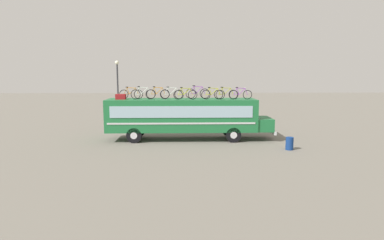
{
  "coord_description": "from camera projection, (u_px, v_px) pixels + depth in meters",
  "views": [
    {
      "loc": [
        0.13,
        -23.64,
        4.74
      ],
      "look_at": [
        0.75,
        0.0,
        1.43
      ],
      "focal_mm": 30.84,
      "sensor_mm": 36.0,
      "label": 1
    }
  ],
  "objects": [
    {
      "name": "rooftop_bicycle_1",
      "position": [
        131.0,
        94.0,
        23.86
      ],
      "size": [
        1.71,
        0.44,
        0.88
      ],
      "color": "black",
      "rests_on": "bus"
    },
    {
      "name": "rooftop_bicycle_4",
      "position": [
        172.0,
        94.0,
        23.51
      ],
      "size": [
        1.7,
        0.44,
        0.89
      ],
      "color": "black",
      "rests_on": "bus"
    },
    {
      "name": "rooftop_bicycle_8",
      "position": [
        226.0,
        94.0,
        23.52
      ],
      "size": [
        1.72,
        0.44,
        0.88
      ],
      "color": "black",
      "rests_on": "bus"
    },
    {
      "name": "rooftop_bicycle_6",
      "position": [
        198.0,
        93.0,
        24.05
      ],
      "size": [
        1.76,
        0.44,
        0.96
      ],
      "color": "black",
      "rests_on": "bus"
    },
    {
      "name": "luggage_bag_1",
      "position": [
        121.0,
        97.0,
        23.37
      ],
      "size": [
        0.69,
        0.48,
        0.37
      ],
      "primitive_type": "cube",
      "color": "maroon",
      "rests_on": "bus"
    },
    {
      "name": "rooftop_bicycle_3",
      "position": [
        158.0,
        94.0,
        23.87
      ],
      "size": [
        1.69,
        0.44,
        0.9
      ],
      "color": "black",
      "rests_on": "bus"
    },
    {
      "name": "bus",
      "position": [
        185.0,
        115.0,
        23.82
      ],
      "size": [
        11.96,
        2.58,
        2.96
      ],
      "color": "#1E6B38",
      "rests_on": "ground"
    },
    {
      "name": "rooftop_bicycle_2",
      "position": [
        143.0,
        94.0,
        23.38
      ],
      "size": [
        1.75,
        0.44,
        0.92
      ],
      "color": "black",
      "rests_on": "bus"
    },
    {
      "name": "street_lamp",
      "position": [
        118.0,
        87.0,
        28.45
      ],
      "size": [
        0.34,
        0.34,
        5.88
      ],
      "color": "#38383D",
      "rests_on": "ground"
    },
    {
      "name": "trash_bin",
      "position": [
        289.0,
        143.0,
        20.74
      ],
      "size": [
        0.48,
        0.48,
        0.8
      ],
      "primitive_type": "cylinder",
      "color": "navy",
      "rests_on": "ground"
    },
    {
      "name": "rooftop_bicycle_7",
      "position": [
        213.0,
        94.0,
        23.31
      ],
      "size": [
        1.68,
        0.44,
        0.87
      ],
      "color": "black",
      "rests_on": "bus"
    },
    {
      "name": "rooftop_bicycle_9",
      "position": [
        241.0,
        94.0,
        23.33
      ],
      "size": [
        1.63,
        0.44,
        0.87
      ],
      "color": "black",
      "rests_on": "bus"
    },
    {
      "name": "ground_plane",
      "position": [
        182.0,
        139.0,
        24.06
      ],
      "size": [
        120.0,
        120.0,
        0.0
      ],
      "primitive_type": "plane",
      "color": "slate"
    },
    {
      "name": "rooftop_bicycle_5",
      "position": [
        185.0,
        94.0,
        23.23
      ],
      "size": [
        1.68,
        0.44,
        0.87
      ],
      "color": "black",
      "rests_on": "bus"
    }
  ]
}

